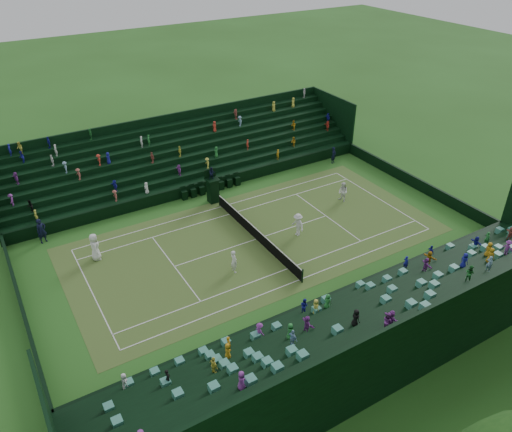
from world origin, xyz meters
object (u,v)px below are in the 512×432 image
object	(u,v)px
tennis_net	(256,233)
player_far_east	(298,225)
player_near_west	(95,247)
umpire_chair	(213,187)
player_near_east	(234,261)
player_far_west	(343,192)

from	to	relation	value
tennis_net	player_far_east	size ratio (longest dim) A/B	6.53
player_near_west	player_far_east	bearing A→B (deg)	-100.54
umpire_chair	player_near_west	xyz separation A→B (m)	(3.07, -10.45, -0.33)
player_near_east	player_far_east	xyz separation A→B (m)	(-1.48, 6.13, 0.06)
player_far_west	tennis_net	bearing A→B (deg)	-87.46
umpire_chair	player_near_west	distance (m)	10.90
tennis_net	player_far_west	size ratio (longest dim) A/B	6.95
player_near_east	player_far_east	world-z (taller)	player_far_east
tennis_net	umpire_chair	world-z (taller)	umpire_chair
player_far_east	player_far_west	bearing A→B (deg)	104.99
umpire_chair	player_near_west	size ratio (longest dim) A/B	1.55
player_far_east	player_near_east	bearing A→B (deg)	-81.92
tennis_net	player_near_west	size ratio (longest dim) A/B	5.80
tennis_net	player_near_west	bearing A→B (deg)	-108.47
tennis_net	player_far_west	distance (m)	9.12
player_near_east	player_far_west	xyz separation A→B (m)	(-3.76, 12.23, 0.00)
player_near_east	player_far_west	distance (m)	12.79
player_far_west	player_far_east	size ratio (longest dim) A/B	0.94
player_near_west	player_near_east	distance (m)	9.58
umpire_chair	player_far_east	xyz separation A→B (m)	(7.66, 3.09, -0.44)
tennis_net	player_near_east	bearing A→B (deg)	-51.73
umpire_chair	player_far_west	world-z (taller)	umpire_chair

